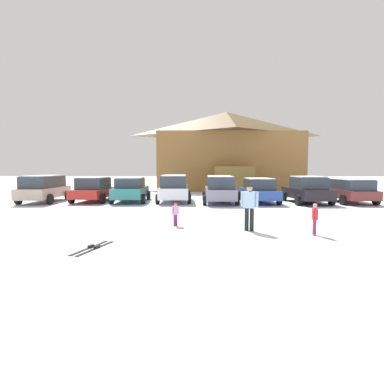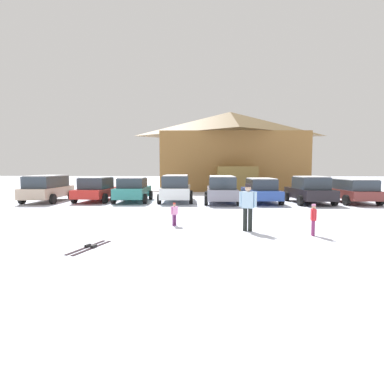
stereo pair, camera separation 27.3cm
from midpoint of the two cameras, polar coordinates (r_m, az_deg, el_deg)
name	(u,v)px [view 1 (the left image)]	position (r m, az deg, el deg)	size (l,w,h in m)	color
ground	(218,270)	(6.73, 3.70, -14.63)	(160.00, 160.00, 0.00)	silver
ski_lodge	(226,150)	(33.21, 6.30, 7.93)	(15.38, 12.03, 8.34)	olive
parked_beige_suv	(44,188)	(22.01, -26.66, 0.71)	(2.35, 4.61, 1.76)	tan
parked_red_sedan	(94,189)	(21.17, -18.44, 0.52)	(2.29, 4.36, 1.65)	red
parked_teal_hatchback	(131,189)	(20.24, -11.96, 0.48)	(2.38, 4.23, 1.63)	#2B7E78
parked_white_suv	(174,187)	(20.03, -3.79, 0.88)	(2.39, 4.72, 1.78)	white
parked_grey_wagon	(220,188)	(19.37, 4.86, 0.70)	(2.20, 4.65, 1.74)	gray
parked_blue_hatchback	(258,190)	(19.95, 12.14, 0.37)	(2.34, 4.74, 1.60)	#29489B
parked_black_sedan	(307,190)	(20.42, 20.68, 0.42)	(2.42, 4.34, 1.73)	black
parked_maroon_van	(350,190)	(21.72, 27.55, 0.40)	(2.25, 4.06, 1.57)	brown
skier_adult_in_blue_parka	(249,204)	(10.71, 10.16, -2.35)	(0.60, 0.35, 1.67)	black
skier_child_in_pink_snowsuit	(175,213)	(11.53, -3.85, -4.00)	(0.26, 0.24, 0.89)	#6B2E63
skier_child_in_red_jacket	(315,217)	(10.65, 21.66, -4.53)	(0.19, 0.39, 1.05)	#762958
pair_of_skis	(93,248)	(8.89, -19.17, -9.97)	(0.72, 1.65, 0.08)	black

